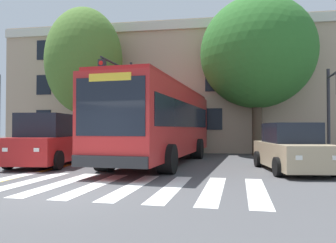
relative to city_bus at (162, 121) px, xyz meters
name	(u,v)px	position (x,y,z in m)	size (l,w,h in m)	color
ground_plane	(64,194)	(-1.02, -7.59, -1.96)	(120.00, 120.00, 0.00)	#4C4C4F
crosswalk	(114,186)	(-0.21, -6.22, -1.95)	(8.47, 4.54, 0.01)	white
lane_line_yellow_inner	(127,151)	(-4.01, 7.78, -1.95)	(0.12, 36.00, 0.01)	gold
lane_line_yellow_outer	(130,151)	(-3.85, 7.78, -1.95)	(0.12, 36.00, 0.01)	gold
city_bus	(162,121)	(0.00, 0.00, 0.00)	(3.67, 11.70, 3.57)	#B22323
car_red_near_lane	(50,141)	(-4.67, -1.83, -0.89)	(2.59, 4.96, 2.24)	#AD1E1E
car_tan_far_lane	(291,149)	(5.38, -2.09, -1.13)	(2.53, 4.79, 1.83)	tan
car_white_behind_bus	(173,139)	(-0.87, 9.01, -1.12)	(2.13, 4.78, 1.86)	white
traffic_light_near_corner	(334,98)	(8.02, 1.49, 1.11)	(0.46, 2.62, 4.64)	#28282D
traffic_light_overhead	(120,90)	(-2.94, 2.75, 1.88)	(0.53, 4.47, 5.74)	#28282D
street_tree_curbside_large	(257,53)	(4.86, 5.19, 4.24)	(9.08, 8.83, 9.59)	#4C3D2D
street_tree_curbside_small	(84,61)	(-5.94, 4.56, 3.97)	(6.91, 7.04, 9.33)	#4C3D2D
building_facade	(215,92)	(2.23, 10.76, 2.52)	(30.09, 8.84, 8.95)	tan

